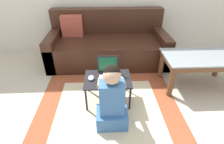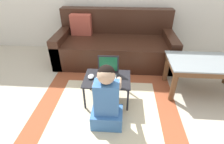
# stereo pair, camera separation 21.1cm
# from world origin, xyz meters

# --- Properties ---
(ground_plane) EXTENTS (16.00, 16.00, 0.00)m
(ground_plane) POSITION_xyz_m (0.00, 0.00, 0.00)
(ground_plane) COLOR beige
(area_rug) EXTENTS (1.74, 1.64, 0.01)m
(area_rug) POSITION_xyz_m (-0.11, -0.13, 0.00)
(area_rug) COLOR #9E4C2D
(area_rug) RESTS_ON ground_plane
(couch) EXTENTS (1.99, 0.94, 0.84)m
(couch) POSITION_xyz_m (-0.09, 1.22, 0.29)
(couch) COLOR #381E14
(couch) RESTS_ON ground_plane
(coffee_table) EXTENTS (0.99, 0.56, 0.47)m
(coffee_table) POSITION_xyz_m (1.15, 0.36, 0.39)
(coffee_table) COLOR gray
(coffee_table) RESTS_ON ground_plane
(laptop_desk) EXTENTS (0.56, 0.41, 0.34)m
(laptop_desk) POSITION_xyz_m (-0.11, 0.07, 0.30)
(laptop_desk) COLOR black
(laptop_desk) RESTS_ON ground_plane
(laptop) EXTENTS (0.25, 0.24, 0.25)m
(laptop) POSITION_xyz_m (-0.11, 0.10, 0.38)
(laptop) COLOR #232328
(laptop) RESTS_ON laptop_desk
(computer_mouse) EXTENTS (0.07, 0.11, 0.03)m
(computer_mouse) POSITION_xyz_m (-0.31, 0.07, 0.36)
(computer_mouse) COLOR #B2B7C1
(computer_mouse) RESTS_ON laptop_desk
(person_seated) EXTENTS (0.33, 0.40, 0.74)m
(person_seated) POSITION_xyz_m (-0.08, -0.32, 0.34)
(person_seated) COLOR #3D70B2
(person_seated) RESTS_ON ground_plane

